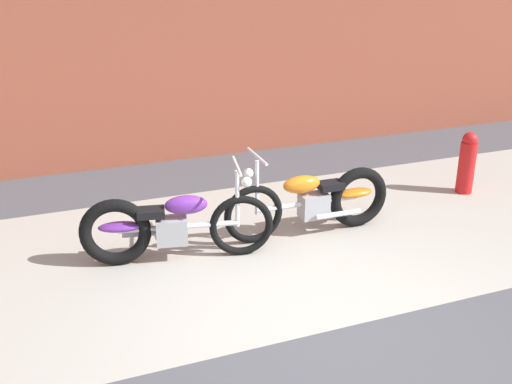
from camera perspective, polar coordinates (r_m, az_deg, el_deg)
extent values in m
plane|color=#47474C|center=(5.36, 7.26, -12.83)|extent=(80.00, 80.00, 0.00)
cube|color=#9E998E|center=(6.73, 0.25, -4.99)|extent=(36.00, 3.50, 0.01)
torus|color=black|center=(6.37, -1.40, -3.20)|extent=(0.68, 0.21, 0.68)
torus|color=black|center=(6.33, -13.15, -3.75)|extent=(0.74, 0.27, 0.73)
cylinder|color=silver|center=(6.31, -7.26, -3.27)|extent=(1.22, 0.30, 0.06)
cube|color=#99999E|center=(6.32, -7.97, -3.64)|extent=(0.36, 0.28, 0.28)
ellipsoid|color=#6B2D93|center=(6.21, -6.63, -1.21)|extent=(0.47, 0.27, 0.20)
ellipsoid|color=#6B2D93|center=(6.30, -12.74, -3.23)|extent=(0.47, 0.26, 0.10)
cube|color=black|center=(6.23, -9.91, -1.93)|extent=(0.31, 0.25, 0.08)
cylinder|color=silver|center=(6.25, -1.78, -0.65)|extent=(0.05, 0.05, 0.62)
cylinder|color=silver|center=(6.12, -1.82, 2.47)|extent=(0.15, 0.57, 0.03)
sphere|color=white|center=(6.19, -0.89, 0.95)|extent=(0.11, 0.11, 0.11)
cylinder|color=silver|center=(6.49, -10.10, -3.85)|extent=(0.55, 0.17, 0.06)
torus|color=black|center=(6.64, -0.23, -2.13)|extent=(0.68, 0.09, 0.68)
torus|color=black|center=(7.14, 9.64, -0.48)|extent=(0.73, 0.15, 0.73)
cylinder|color=silver|center=(6.85, 4.89, -1.07)|extent=(1.24, 0.08, 0.06)
cube|color=#99999E|center=(6.90, 5.48, -1.29)|extent=(0.32, 0.23, 0.28)
ellipsoid|color=orange|center=(6.73, 4.33, 0.72)|extent=(0.44, 0.20, 0.20)
ellipsoid|color=orange|center=(7.10, 9.31, -0.09)|extent=(0.44, 0.19, 0.10)
cube|color=black|center=(6.90, 7.05, 0.62)|extent=(0.28, 0.21, 0.08)
cylinder|color=silver|center=(6.54, 0.09, 0.41)|extent=(0.04, 0.04, 0.62)
cylinder|color=silver|center=(6.41, 0.09, 3.40)|extent=(0.04, 0.58, 0.03)
sphere|color=white|center=(6.44, -0.74, 1.79)|extent=(0.11, 0.11, 0.11)
cylinder|color=silver|center=(6.91, 7.79, -2.08)|extent=(0.55, 0.07, 0.06)
cylinder|color=red|center=(8.53, 19.25, 2.18)|extent=(0.22, 0.22, 0.70)
sphere|color=red|center=(8.42, 19.58, 4.68)|extent=(0.20, 0.20, 0.20)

